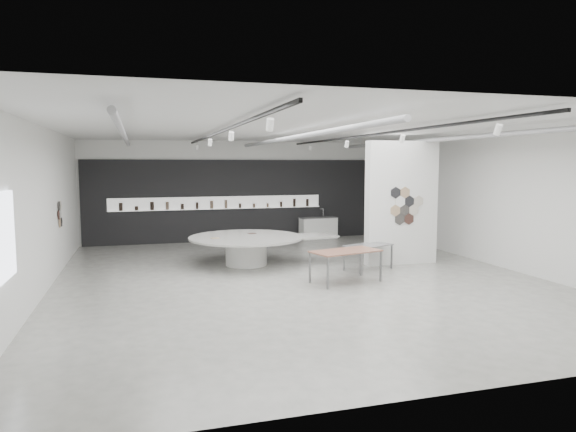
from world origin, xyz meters
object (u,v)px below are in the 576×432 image
object	(u,v)px
partition_column	(402,203)
sample_table_wood	(346,253)
sample_table_stone	(368,247)
kitchen_counter	(318,228)
display_island	(249,246)

from	to	relation	value
partition_column	sample_table_wood	distance (m)	3.26
partition_column	sample_table_wood	bearing A→B (deg)	-144.30
sample_table_stone	partition_column	bearing A→B (deg)	22.51
partition_column	sample_table_stone	world-z (taller)	partition_column
sample_table_wood	sample_table_stone	bearing A→B (deg)	46.29
sample_table_wood	kitchen_counter	bearing A→B (deg)	75.51
partition_column	display_island	distance (m)	4.66
partition_column	sample_table_wood	world-z (taller)	partition_column
sample_table_stone	display_island	bearing A→B (deg)	152.64
sample_table_wood	sample_table_stone	distance (m)	1.75
sample_table_stone	kitchen_counter	distance (m)	6.13
display_island	kitchen_counter	distance (m)	5.86
sample_table_stone	kitchen_counter	world-z (taller)	kitchen_counter
sample_table_wood	partition_column	bearing A→B (deg)	35.70
partition_column	kitchen_counter	world-z (taller)	partition_column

